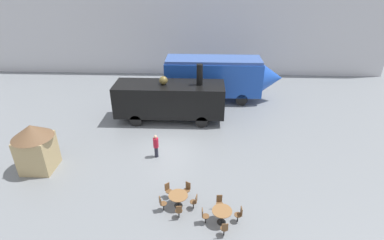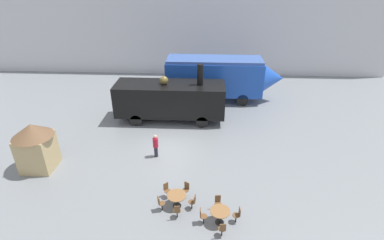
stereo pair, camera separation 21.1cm
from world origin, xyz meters
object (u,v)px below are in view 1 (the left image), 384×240
steam_locomotive (170,99)px  cafe_table_mid (222,213)px  cafe_chair_0 (179,211)px  cafe_table_near (178,197)px  visitor_person (156,145)px  ticket_kiosk (35,145)px  streamlined_locomotive (222,76)px

steam_locomotive → cafe_table_mid: size_ratio=8.76×
steam_locomotive → cafe_chair_0: bearing=-81.8°
cafe_table_near → visitor_person: (-1.77, 4.39, 0.27)m
cafe_table_mid → visitor_person: 6.70m
cafe_table_near → visitor_person: 4.74m
cafe_table_near → ticket_kiosk: size_ratio=0.33×
cafe_chair_0 → visitor_person: (-1.87, 5.25, 0.35)m
cafe_chair_0 → visitor_person: visitor_person is taller
streamlined_locomotive → cafe_chair_0: streamlined_locomotive is taller
steam_locomotive → cafe_table_near: steam_locomotive is taller
streamlined_locomotive → cafe_chair_0: (-2.69, -14.75, -1.72)m
ticket_kiosk → cafe_chair_0: bearing=-23.0°
streamlined_locomotive → visitor_person: bearing=-115.7°
cafe_table_mid → cafe_table_near: bearing=154.8°
visitor_person → ticket_kiosk: (-6.85, -1.54, 0.81)m
cafe_chair_0 → streamlined_locomotive: bearing=-17.1°
cafe_table_mid → visitor_person: visitor_person is taller
streamlined_locomotive → cafe_table_near: streamlined_locomotive is taller
streamlined_locomotive → ticket_kiosk: streamlined_locomotive is taller
streamlined_locomotive → cafe_table_mid: 15.01m
cafe_table_mid → steam_locomotive: bearing=108.5°
cafe_table_mid → cafe_chair_0: 2.07m
streamlined_locomotive → ticket_kiosk: size_ratio=3.44×
streamlined_locomotive → cafe_table_mid: (-0.62, -14.91, -1.61)m
cafe_chair_0 → visitor_person: size_ratio=0.55×
ticket_kiosk → cafe_table_mid: bearing=-19.7°
ticket_kiosk → cafe_table_near: bearing=-18.3°
visitor_person → cafe_table_mid: bearing=-53.9°
streamlined_locomotive → cafe_table_near: (-2.79, -13.89, -1.64)m
cafe_chair_0 → ticket_kiosk: (-8.73, 3.71, 1.16)m
cafe_chair_0 → ticket_kiosk: bearing=60.1°
cafe_chair_0 → ticket_kiosk: 9.56m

